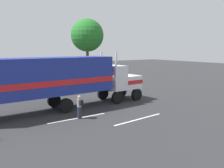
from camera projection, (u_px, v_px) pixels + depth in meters
ground_plane at (115, 100)px, 22.77m from camera, size 120.00×120.00×0.00m
lane_stripe_near at (78, 118)px, 16.91m from camera, size 4.40×0.30×0.01m
lane_stripe_mid at (139, 119)px, 16.65m from camera, size 4.39×0.67×0.01m
semi_truck at (60, 78)px, 18.95m from camera, size 14.32×3.88×4.50m
person_bystander at (80, 106)px, 16.74m from camera, size 0.37×0.47×1.63m
parked_bus at (27, 72)px, 28.62m from camera, size 11.02×2.67×3.40m
tree_center at (87, 35)px, 38.34m from camera, size 5.20×5.20×9.47m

